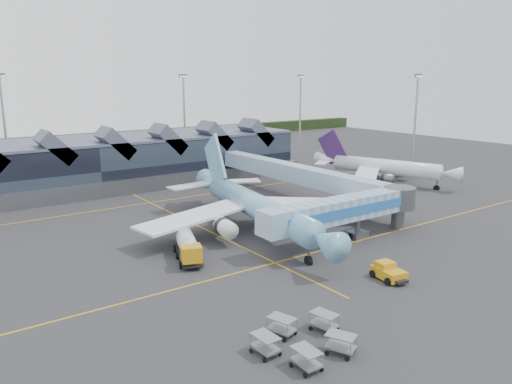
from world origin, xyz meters
TOP-DOWN VIEW (x-y plane):
  - ground at (0.00, 0.00)m, footprint 260.00×260.00m
  - taxi_stripes at (0.00, 10.00)m, footprint 120.00×60.00m
  - tree_line_far at (0.00, 110.00)m, footprint 260.00×4.00m
  - terminal at (-5.07, 47.35)m, footprint 90.00×22.25m
  - light_masts at (21.00, 62.80)m, footprint 132.40×42.56m
  - main_airliner at (5.38, 4.02)m, footprint 34.47×40.07m
  - regional_jet at (46.32, 16.15)m, footprint 27.31×30.57m
  - jet_bridge at (13.90, -6.91)m, footprint 26.58×4.58m
  - fuel_truck at (-7.72, -0.64)m, footprint 5.05×9.09m
  - pushback_tug at (7.06, -18.97)m, footprint 3.07×4.37m
  - baggage_carts at (-9.73, -24.42)m, footprint 8.12×7.65m

SIDE VIEW (x-z plane):
  - ground at x=0.00m, z-range 0.00..0.00m
  - taxi_stripes at x=0.00m, z-range 0.00..0.01m
  - pushback_tug at x=7.06m, z-range -0.09..1.73m
  - baggage_carts at x=-9.73m, z-range 0.10..1.72m
  - fuel_truck at x=-7.72m, z-range 0.19..3.27m
  - tree_line_far at x=0.00m, z-range 0.00..4.00m
  - regional_jet at x=46.32m, z-range -1.97..8.80m
  - main_airliner at x=5.38m, z-range -2.66..10.24m
  - jet_bridge at x=13.90m, z-range 1.21..7.37m
  - terminal at x=-5.07m, z-range -1.38..11.14m
  - light_masts at x=21.00m, z-range 1.26..23.71m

